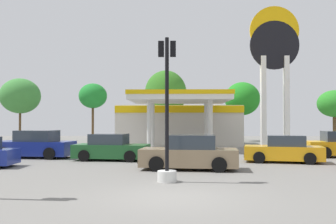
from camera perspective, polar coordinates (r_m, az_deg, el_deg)
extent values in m
plane|color=slate|center=(11.01, 0.47, -12.89)|extent=(90.00, 90.00, 0.00)
cube|color=beige|center=(35.24, 1.68, -2.08)|extent=(11.13, 6.51, 3.58)
cube|color=#EAB70C|center=(31.95, 1.72, 0.44)|extent=(11.13, 0.12, 0.60)
cube|color=white|center=(28.35, 1.78, 1.95)|extent=(7.27, 6.75, 0.35)
cube|color=#EAB70C|center=(28.38, 1.78, 2.60)|extent=(7.37, 6.85, 0.30)
cylinder|color=silver|center=(26.52, -2.90, -2.18)|extent=(0.32, 0.32, 3.69)
cylinder|color=silver|center=(26.56, 6.53, -2.17)|extent=(0.32, 0.32, 3.69)
cylinder|color=silver|center=(30.22, -2.39, -2.09)|extent=(0.32, 0.32, 3.69)
cylinder|color=silver|center=(30.26, 5.89, -2.08)|extent=(0.32, 0.32, 3.69)
cube|color=#4C4C51|center=(28.35, 1.78, -4.75)|extent=(0.90, 0.60, 1.10)
cube|color=white|center=(31.50, 14.41, 1.51)|extent=(0.40, 0.56, 7.56)
cube|color=white|center=(31.98, 17.72, 1.49)|extent=(0.40, 0.56, 7.56)
cylinder|color=black|center=(32.30, 16.02, 9.84)|extent=(4.03, 0.22, 4.03)
cylinder|color=#F2B20C|center=(32.58, 15.99, 11.92)|extent=(4.03, 0.22, 4.03)
cube|color=white|center=(32.48, 15.98, 10.86)|extent=(3.71, 0.08, 0.73)
cylinder|color=black|center=(25.66, 21.90, -5.47)|extent=(0.69, 0.30, 0.67)
cylinder|color=black|center=(23.91, 23.00, -5.76)|extent=(0.69, 0.30, 0.67)
cylinder|color=black|center=(20.33, -23.64, -6.63)|extent=(0.61, 0.23, 0.61)
cylinder|color=black|center=(21.66, -4.75, -6.39)|extent=(0.65, 0.29, 0.63)
cylinder|color=black|center=(20.03, -5.86, -6.79)|extent=(0.65, 0.29, 0.63)
cylinder|color=black|center=(22.38, -11.17, -6.21)|extent=(0.65, 0.29, 0.63)
cylinder|color=black|center=(20.81, -12.75, -6.56)|extent=(0.65, 0.29, 0.63)
cube|color=#1E5928|center=(21.17, -8.66, -5.94)|extent=(4.31, 2.23, 0.75)
cube|color=#2D3842|center=(21.17, -9.04, -4.18)|extent=(2.14, 1.77, 0.63)
cube|color=black|center=(20.67, -3.27, -6.36)|extent=(0.32, 1.64, 0.24)
cylinder|color=black|center=(19.99, 13.81, -6.79)|extent=(0.64, 0.34, 0.61)
cylinder|color=black|center=(21.63, 13.79, -6.38)|extent=(0.64, 0.34, 0.61)
cylinder|color=black|center=(20.15, 20.95, -6.70)|extent=(0.64, 0.34, 0.61)
cylinder|color=black|center=(21.78, 20.39, -6.30)|extent=(0.64, 0.34, 0.61)
cube|color=orange|center=(20.83, 17.24, -6.00)|extent=(4.28, 2.50, 0.73)
cube|color=#2D3842|center=(20.80, 17.62, -4.26)|extent=(2.19, 1.86, 0.61)
cube|color=black|center=(20.81, 11.79, -6.33)|extent=(0.45, 1.59, 0.23)
cylinder|color=black|center=(23.66, -23.94, -5.77)|extent=(0.72, 0.32, 0.70)
cylinder|color=black|center=(25.26, -21.67, -5.51)|extent=(0.72, 0.32, 0.70)
cylinder|color=black|center=(22.29, -17.71, -6.10)|extent=(0.72, 0.32, 0.70)
cylinder|color=black|center=(23.99, -15.75, -5.78)|extent=(0.72, 0.32, 0.70)
cube|color=navy|center=(23.75, -19.81, -5.24)|extent=(4.77, 2.45, 0.83)
cube|color=#2D3842|center=(23.63, -19.45, -3.52)|extent=(2.37, 1.95, 0.70)
cube|color=black|center=(24.88, -24.41, -5.29)|extent=(0.35, 1.82, 0.26)
cylinder|color=black|center=(16.31, -1.78, -7.96)|extent=(0.68, 0.29, 0.67)
cylinder|color=black|center=(18.07, -0.92, -7.33)|extent=(0.68, 0.29, 0.67)
cylinder|color=black|center=(16.13, 7.86, -8.02)|extent=(0.68, 0.29, 0.67)
cylinder|color=black|center=(17.90, 7.76, -7.37)|extent=(0.68, 0.29, 0.67)
cube|color=#8C7556|center=(17.03, 3.22, -6.95)|extent=(4.52, 2.24, 0.79)
cube|color=#2D3842|center=(16.96, 3.74, -4.65)|extent=(2.23, 1.82, 0.67)
cube|color=black|center=(17.30, -3.93, -7.24)|extent=(0.29, 1.74, 0.25)
cylinder|color=silver|center=(13.60, -0.17, -9.84)|extent=(0.69, 0.69, 0.40)
cylinder|color=black|center=(13.47, -0.17, 1.25)|extent=(0.14, 0.14, 4.84)
cube|color=black|center=(13.88, -1.07, 9.64)|extent=(0.21, 0.20, 0.57)
sphere|color=red|center=(14.04, -1.05, 10.27)|extent=(0.15, 0.15, 0.15)
sphere|color=#D89E0C|center=(14.00, -1.05, 9.55)|extent=(0.15, 0.15, 0.15)
sphere|color=green|center=(13.97, -1.05, 8.82)|extent=(0.15, 0.15, 0.15)
cube|color=black|center=(13.87, 0.77, 9.65)|extent=(0.21, 0.20, 0.57)
sphere|color=red|center=(14.03, 0.78, 10.28)|extent=(0.15, 0.15, 0.15)
sphere|color=#D89E0C|center=(13.99, 0.78, 9.56)|extent=(0.15, 0.15, 0.15)
sphere|color=green|center=(13.96, 0.78, 8.83)|extent=(0.15, 0.15, 0.15)
cylinder|color=brown|center=(42.94, -21.76, -2.04)|extent=(0.24, 0.24, 3.33)
ellipsoid|color=#3B8137|center=(43.03, -21.72, 2.31)|extent=(4.25, 4.25, 3.77)
cylinder|color=brown|center=(41.58, -11.47, -1.78)|extent=(0.26, 0.26, 3.84)
ellipsoid|color=#1F7D2C|center=(41.68, -11.45, 2.45)|extent=(3.08, 3.08, 2.73)
cylinder|color=brown|center=(39.13, -0.36, -2.05)|extent=(0.33, 0.33, 3.54)
ellipsoid|color=#306E20|center=(39.24, -0.36, 2.95)|extent=(4.40, 4.40, 4.74)
cylinder|color=brown|center=(41.92, 11.35, -2.19)|extent=(0.34, 0.34, 3.24)
ellipsoid|color=#228521|center=(41.99, 11.33, 2.01)|extent=(3.88, 3.88, 3.67)
cylinder|color=brown|center=(43.82, 24.20, -2.37)|extent=(0.37, 0.37, 2.76)
ellipsoid|color=#2A8325|center=(43.86, 24.16, 1.19)|extent=(3.57, 3.57, 2.90)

